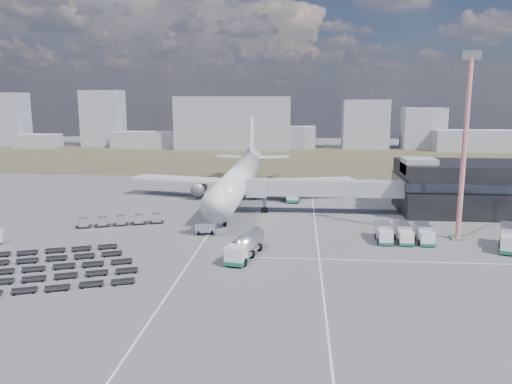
{
  "coord_description": "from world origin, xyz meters",
  "views": [
    {
      "loc": [
        13.02,
        -75.97,
        22.39
      ],
      "look_at": [
        4.45,
        21.12,
        4.0
      ],
      "focal_mm": 35.0,
      "sensor_mm": 36.0,
      "label": 1
    }
  ],
  "objects": [
    {
      "name": "terminal",
      "position": [
        47.77,
        23.96,
        5.25
      ],
      "size": [
        30.4,
        16.4,
        11.0
      ],
      "color": "black",
      "rests_on": "ground"
    },
    {
      "name": "fuel_tanker",
      "position": [
        5.46,
        -7.97,
        1.69
      ],
      "size": [
        4.8,
        10.78,
        3.38
      ],
      "rotation": [
        0.0,
        0.0,
        -0.21
      ],
      "color": "silver",
      "rests_on": "ground"
    },
    {
      "name": "grass_strip",
      "position": [
        0.0,
        110.0,
        0.01
      ],
      "size": [
        420.0,
        90.0,
        0.01
      ],
      "primitive_type": "cube",
      "color": "#4C452D",
      "rests_on": "ground"
    },
    {
      "name": "floodlight_mast",
      "position": [
        38.58,
        4.17,
        14.74
      ],
      "size": [
        2.79,
        2.27,
        29.42
      ],
      "rotation": [
        0.0,
        0.0,
        -0.12
      ],
      "color": "red",
      "rests_on": "ground"
    },
    {
      "name": "lane_markings",
      "position": [
        9.77,
        3.0,
        0.01
      ],
      "size": [
        47.12,
        110.0,
        0.01
      ],
      "color": "silver",
      "rests_on": "ground"
    },
    {
      "name": "airliner",
      "position": [
        0.0,
        32.38,
        5.29
      ],
      "size": [
        51.59,
        64.53,
        17.62
      ],
      "color": "silver",
      "rests_on": "ground"
    },
    {
      "name": "ground",
      "position": [
        0.0,
        0.0,
        0.0
      ],
      "size": [
        420.0,
        420.0,
        0.0
      ],
      "primitive_type": "plane",
      "color": "#565659",
      "rests_on": "ground"
    },
    {
      "name": "baggage_dollies",
      "position": [
        -23.27,
        -17.2,
        0.34
      ],
      "size": [
        32.32,
        26.05,
        0.67
      ],
      "rotation": [
        0.0,
        0.0,
        0.37
      ],
      "color": "black",
      "rests_on": "ground"
    },
    {
      "name": "jet_bridge",
      "position": [
        15.9,
        20.42,
        5.05
      ],
      "size": [
        30.3,
        3.8,
        7.05
      ],
      "color": "#939399",
      "rests_on": "ground"
    },
    {
      "name": "uld_row",
      "position": [
        -18.62,
        7.85,
        0.99
      ],
      "size": [
        14.65,
        6.63,
        1.65
      ],
      "rotation": [
        0.0,
        0.0,
        0.35
      ],
      "color": "black",
      "rests_on": "ground"
    },
    {
      "name": "pushback_tug",
      "position": [
        -2.62,
        3.93,
        0.74
      ],
      "size": [
        3.62,
        2.59,
        1.47
      ],
      "primitive_type": "cube",
      "rotation": [
        0.0,
        0.0,
        0.25
      ],
      "color": "silver",
      "rests_on": "ground"
    },
    {
      "name": "skyline",
      "position": [
        -9.85,
        149.67,
        10.0
      ],
      "size": [
        293.03,
        26.88,
        25.97
      ],
      "color": "#9698A4",
      "rests_on": "ground"
    },
    {
      "name": "service_trucks_near",
      "position": [
        29.56,
        2.03,
        1.39
      ],
      "size": [
        8.47,
        6.44,
        2.55
      ],
      "rotation": [
        0.0,
        0.0,
        -0.01
      ],
      "color": "silver",
      "rests_on": "ground"
    },
    {
      "name": "catering_truck",
      "position": [
        11.8,
        32.24,
        1.5
      ],
      "size": [
        3.1,
        6.56,
        2.93
      ],
      "rotation": [
        0.0,
        0.0,
        -0.08
      ],
      "color": "silver",
      "rests_on": "ground"
    }
  ]
}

